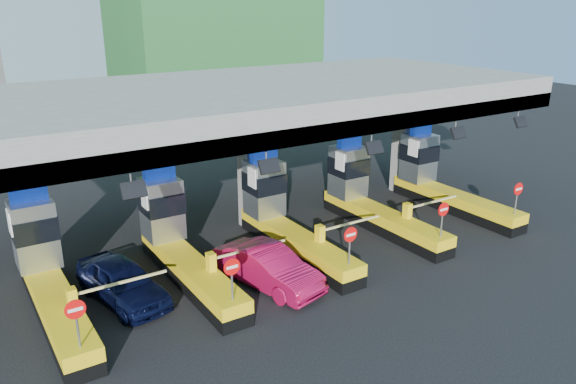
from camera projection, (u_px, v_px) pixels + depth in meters
ground at (285, 246)px, 25.49m from camera, size 120.00×120.00×0.00m
toll_canopy at (251, 103)px, 25.79m from camera, size 28.00×12.09×7.00m
toll_lane_far_left at (46, 270)px, 20.15m from camera, size 4.43×8.00×4.16m
toll_lane_left at (177, 240)px, 22.71m from camera, size 4.43×8.00×4.16m
toll_lane_center at (281, 216)px, 25.26m from camera, size 4.43×8.00×4.16m
toll_lane_right at (367, 196)px, 27.81m from camera, size 4.43×8.00×4.16m
toll_lane_far_right at (438, 180)px, 30.36m from camera, size 4.43×8.00×4.16m
van at (122, 282)px, 20.63m from camera, size 2.77×4.91×1.58m
red_car at (269, 267)px, 21.73m from camera, size 2.72×5.03×1.57m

